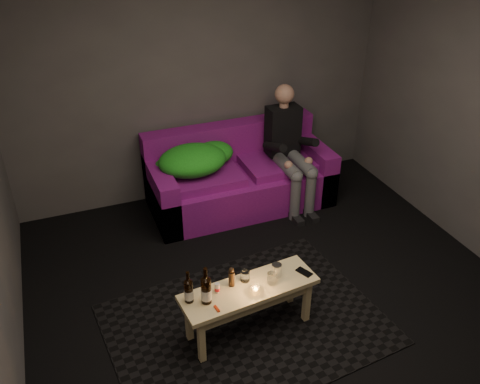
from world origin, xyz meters
The scene contains 17 objects.
floor centered at (0.00, 0.00, 0.00)m, with size 4.50×4.50×0.00m, color black.
room centered at (0.00, 0.47, 1.64)m, with size 4.50×4.50×4.50m.
rug centered at (-0.35, 0.07, 0.00)m, with size 2.09×1.52×0.01m, color black.
sofa centered at (0.26, 1.82, 0.30)m, with size 1.91×0.86×0.82m.
green_blanket centered at (-0.21, 1.81, 0.62)m, with size 0.84×0.57×0.29m.
person centered at (0.76, 1.66, 0.66)m, with size 0.34×0.79×1.27m.
coffee_table centered at (-0.35, 0.02, 0.35)m, with size 1.07×0.44×0.43m.
beer_bottle_a centered at (-0.81, 0.05, 0.52)m, with size 0.07×0.07×0.26m.
beer_bottle_b centered at (-0.70, -0.01, 0.54)m, with size 0.08×0.08×0.30m.
salt_shaker centered at (-0.59, 0.06, 0.47)m, with size 0.04×0.04×0.08m, color silver.
pepper_mill centered at (-0.47, 0.09, 0.49)m, with size 0.05×0.05×0.12m, color black.
tumbler_back centered at (-0.35, 0.11, 0.47)m, with size 0.07×0.07×0.08m, color white.
tealight centered at (-0.33, -0.04, 0.45)m, with size 0.06×0.06×0.05m.
tumbler_front centered at (-0.18, 0.01, 0.47)m, with size 0.07×0.07×0.09m, color white.
steel_cup centered at (-0.11, 0.07, 0.48)m, with size 0.08×0.08×0.10m, color silver.
smartphone centered at (0.10, 0.03, 0.43)m, with size 0.06×0.13×0.01m, color black.
red_lighter centered at (-0.65, -0.11, 0.43)m, with size 0.02×0.07×0.01m, color #B5280B.
Camera 1 is at (-1.47, -2.62, 2.96)m, focal length 38.00 mm.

